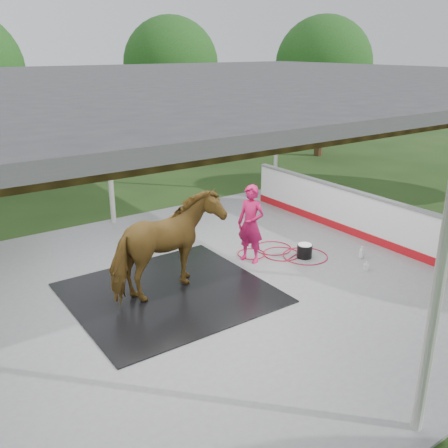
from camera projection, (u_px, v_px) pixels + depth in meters
ground at (209, 290)px, 9.88m from camera, size 100.00×100.00×0.00m
concrete_slab at (209, 288)px, 9.88m from camera, size 12.00×10.00×0.05m
pavilion_structure at (207, 82)px, 8.55m from camera, size 12.60×10.60×4.05m
dasher_board at (366, 218)px, 12.17m from camera, size 0.16×8.00×1.15m
tree_belt at (195, 89)px, 9.47m from camera, size 28.00×28.00×5.80m
rubber_mat at (170, 293)px, 9.62m from camera, size 3.62×3.40×0.03m
horse at (168, 246)px, 9.30m from camera, size 2.43×1.47×1.91m
handler at (251, 224)px, 10.82m from camera, size 0.61×0.74×1.73m
wash_bucket at (305, 251)px, 11.21m from camera, size 0.34×0.34×0.32m
soap_bottle_a at (361, 252)px, 11.17m from camera, size 0.14×0.14×0.29m
soap_bottle_b at (366, 266)px, 10.58m from camera, size 0.13×0.13×0.21m
hose_coil at (283, 253)px, 11.47m from camera, size 1.85×1.72×0.02m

